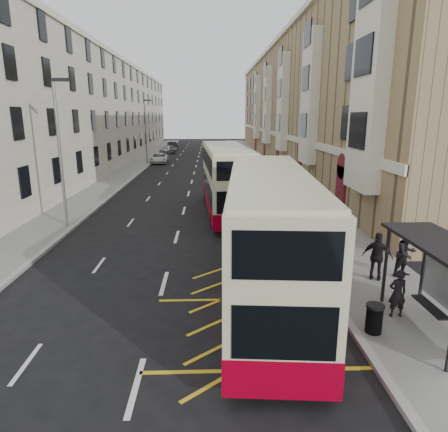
{
  "coord_description": "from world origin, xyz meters",
  "views": [
    {
      "loc": [
        1.81,
        -10.25,
        6.25
      ],
      "look_at": [
        2.4,
        6.81,
        1.92
      ],
      "focal_mm": 32.0,
      "sensor_mm": 36.0,
      "label": 1
    }
  ],
  "objects_px": {
    "street_lamp_near": "(60,146)",
    "litter_bin": "(374,318)",
    "street_lamp_far": "(146,128)",
    "pedestrian_mid": "(406,253)",
    "car_red": "(219,146)",
    "pedestrian_near": "(397,293)",
    "double_decker_rear": "(226,180)",
    "white_van": "(159,158)",
    "double_decker_front": "(268,236)",
    "car_silver": "(168,150)",
    "car_dark": "(172,146)",
    "pedestrian_far": "(377,256)"
  },
  "relations": [
    {
      "from": "street_lamp_near",
      "to": "litter_bin",
      "type": "xyz_separation_m",
      "value": [
        12.83,
        -12.03,
        -4.04
      ]
    },
    {
      "from": "street_lamp_near",
      "to": "street_lamp_far",
      "type": "distance_m",
      "value": 30.0
    },
    {
      "from": "pedestrian_mid",
      "to": "car_red",
      "type": "height_order",
      "value": "pedestrian_mid"
    },
    {
      "from": "street_lamp_far",
      "to": "pedestrian_near",
      "type": "distance_m",
      "value": 43.56
    },
    {
      "from": "double_decker_rear",
      "to": "car_red",
      "type": "relative_size",
      "value": 2.14
    },
    {
      "from": "pedestrian_near",
      "to": "street_lamp_near",
      "type": "bearing_deg",
      "value": -39.71
    },
    {
      "from": "pedestrian_near",
      "to": "white_van",
      "type": "xyz_separation_m",
      "value": [
        -12.56,
        42.58,
        -0.25
      ]
    },
    {
      "from": "double_decker_front",
      "to": "white_van",
      "type": "relative_size",
      "value": 2.35
    },
    {
      "from": "double_decker_rear",
      "to": "pedestrian_mid",
      "type": "distance_m",
      "value": 12.99
    },
    {
      "from": "car_silver",
      "to": "car_dark",
      "type": "bearing_deg",
      "value": 111.34
    },
    {
      "from": "double_decker_rear",
      "to": "car_silver",
      "type": "bearing_deg",
      "value": 97.38
    },
    {
      "from": "double_decker_front",
      "to": "white_van",
      "type": "distance_m",
      "value": 41.85
    },
    {
      "from": "pedestrian_far",
      "to": "car_dark",
      "type": "height_order",
      "value": "pedestrian_far"
    },
    {
      "from": "street_lamp_near",
      "to": "pedestrian_near",
      "type": "bearing_deg",
      "value": -38.65
    },
    {
      "from": "litter_bin",
      "to": "car_silver",
      "type": "distance_m",
      "value": 58.19
    },
    {
      "from": "car_dark",
      "to": "car_red",
      "type": "xyz_separation_m",
      "value": [
        8.63,
        0.21,
        0.03
      ]
    },
    {
      "from": "street_lamp_far",
      "to": "double_decker_front",
      "type": "relative_size",
      "value": 0.7
    },
    {
      "from": "car_red",
      "to": "car_silver",
      "type": "bearing_deg",
      "value": 22.91
    },
    {
      "from": "double_decker_rear",
      "to": "pedestrian_near",
      "type": "xyz_separation_m",
      "value": [
        4.72,
        -14.33,
        -1.3
      ]
    },
    {
      "from": "car_red",
      "to": "car_dark",
      "type": "bearing_deg",
      "value": -18.56
    },
    {
      "from": "litter_bin",
      "to": "car_silver",
      "type": "bearing_deg",
      "value": 101.58
    },
    {
      "from": "double_decker_front",
      "to": "double_decker_rear",
      "type": "xyz_separation_m",
      "value": [
        -0.92,
        12.65,
        -0.06
      ]
    },
    {
      "from": "street_lamp_far",
      "to": "street_lamp_near",
      "type": "bearing_deg",
      "value": -90.0
    },
    {
      "from": "pedestrian_near",
      "to": "pedestrian_mid",
      "type": "xyz_separation_m",
      "value": [
        1.79,
        3.15,
        0.16
      ]
    },
    {
      "from": "double_decker_rear",
      "to": "litter_bin",
      "type": "bearing_deg",
      "value": -80.03
    },
    {
      "from": "pedestrian_near",
      "to": "car_silver",
      "type": "xyz_separation_m",
      "value": [
        -12.75,
        56.09,
        -0.22
      ]
    },
    {
      "from": "white_van",
      "to": "car_silver",
      "type": "xyz_separation_m",
      "value": [
        -0.19,
        13.51,
        0.03
      ]
    },
    {
      "from": "street_lamp_far",
      "to": "car_silver",
      "type": "xyz_separation_m",
      "value": [
        1.15,
        14.98,
        -3.94
      ]
    },
    {
      "from": "double_decker_rear",
      "to": "litter_bin",
      "type": "relative_size",
      "value": 12.81
    },
    {
      "from": "double_decker_front",
      "to": "pedestrian_near",
      "type": "xyz_separation_m",
      "value": [
        3.8,
        -1.68,
        -1.35
      ]
    },
    {
      "from": "car_silver",
      "to": "pedestrian_far",
      "type": "bearing_deg",
      "value": -54.65
    },
    {
      "from": "double_decker_rear",
      "to": "pedestrian_mid",
      "type": "height_order",
      "value": "double_decker_rear"
    },
    {
      "from": "pedestrian_near",
      "to": "pedestrian_mid",
      "type": "relative_size",
      "value": 0.83
    },
    {
      "from": "car_red",
      "to": "pedestrian_far",
      "type": "bearing_deg",
      "value": 74.41
    },
    {
      "from": "street_lamp_near",
      "to": "pedestrian_far",
      "type": "bearing_deg",
      "value": -29.81
    },
    {
      "from": "double_decker_front",
      "to": "car_silver",
      "type": "xyz_separation_m",
      "value": [
        -8.95,
        54.41,
        -1.58
      ]
    },
    {
      "from": "street_lamp_near",
      "to": "pedestrian_far",
      "type": "height_order",
      "value": "street_lamp_near"
    },
    {
      "from": "pedestrian_mid",
      "to": "car_dark",
      "type": "distance_m",
      "value": 62.46
    },
    {
      "from": "car_silver",
      "to": "street_lamp_far",
      "type": "bearing_deg",
      "value": -73.05
    },
    {
      "from": "double_decker_rear",
      "to": "pedestrian_mid",
      "type": "relative_size",
      "value": 5.95
    },
    {
      "from": "street_lamp_near",
      "to": "double_decker_rear",
      "type": "xyz_separation_m",
      "value": [
        9.18,
        3.21,
        -2.42
      ]
    },
    {
      "from": "pedestrian_mid",
      "to": "car_red",
      "type": "distance_m",
      "value": 61.24
    },
    {
      "from": "litter_bin",
      "to": "pedestrian_far",
      "type": "height_order",
      "value": "pedestrian_far"
    },
    {
      "from": "street_lamp_far",
      "to": "double_decker_front",
      "type": "bearing_deg",
      "value": -75.64
    },
    {
      "from": "double_decker_front",
      "to": "car_red",
      "type": "height_order",
      "value": "double_decker_front"
    },
    {
      "from": "double_decker_front",
      "to": "car_silver",
      "type": "distance_m",
      "value": 55.16
    },
    {
      "from": "street_lamp_far",
      "to": "pedestrian_mid",
      "type": "xyz_separation_m",
      "value": [
        15.69,
        -37.97,
        -3.56
      ]
    },
    {
      "from": "street_lamp_near",
      "to": "pedestrian_near",
      "type": "height_order",
      "value": "street_lamp_near"
    },
    {
      "from": "street_lamp_far",
      "to": "double_decker_rear",
      "type": "xyz_separation_m",
      "value": [
        9.18,
        -26.79,
        -2.42
      ]
    },
    {
      "from": "white_van",
      "to": "litter_bin",
      "type": "bearing_deg",
      "value": -77.73
    }
  ]
}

